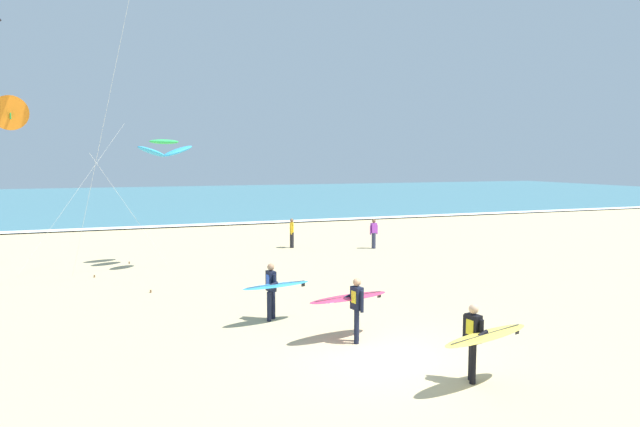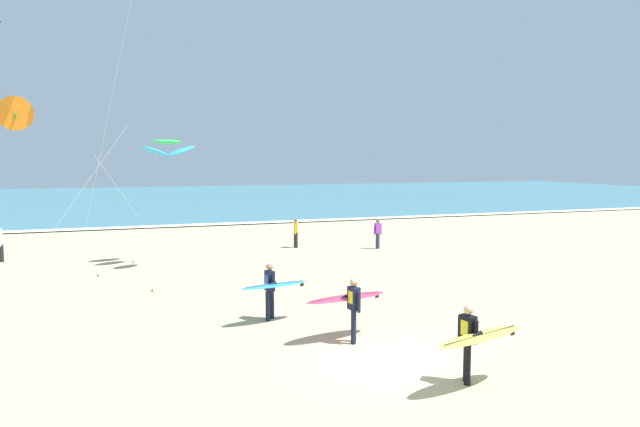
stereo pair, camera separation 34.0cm
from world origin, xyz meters
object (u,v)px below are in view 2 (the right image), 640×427
Objects in this scene: surfer_lead at (474,338)px; bystander_purple_top at (378,234)px; kite_arc_emerald_near at (168,148)px; bystander_yellow_top at (296,233)px; surfer_third at (350,301)px; kite_delta_amber_low at (15,114)px; surfer_trailing at (272,286)px; bystander_white_top at (1,245)px.

surfer_lead reaches higher than bystander_purple_top.
bystander_yellow_top is at bearing 24.09° from kite_arc_emerald_near.
surfer_third is 0.44× the size of kite_arc_emerald_near.
kite_delta_amber_low is (-11.02, 15.61, 5.55)m from surfer_lead.
surfer_third reaches higher than bystander_purple_top.
surfer_trailing is at bearing -49.95° from kite_delta_amber_low.
bystander_white_top is 1.00× the size of bystander_yellow_top.
bystander_purple_top is at bearing 4.74° from kite_delta_amber_low.
surfer_trailing is 2.81m from surfer_third.
kite_delta_amber_low is at bearing -175.26° from bystander_purple_top.
kite_arc_emerald_near is at bearing -155.91° from bystander_yellow_top.
kite_delta_amber_low is 4.60× the size of bystander_yellow_top.
kite_arc_emerald_near is (-5.13, 15.70, 4.21)m from surfer_lead.
kite_delta_amber_low reaches higher than bystander_yellow_top.
kite_arc_emerald_near is 8.64m from bystander_yellow_top.
surfer_trailing is 1.37× the size of bystander_white_top.
surfer_lead and surfer_third have the same top height.
bystander_yellow_top is at bearing 85.01° from surfer_lead.
surfer_lead is 17.93m from bystander_purple_top.
kite_arc_emerald_near is (-2.26, 9.78, 4.21)m from surfer_trailing.
bystander_purple_top is at bearing 6.86° from kite_arc_emerald_near.
kite_delta_amber_low is at bearing -179.18° from kite_arc_emerald_near.
surfer_trailing reaches higher than bystander_yellow_top.
surfer_lead reaches higher than bystander_white_top.
kite_arc_emerald_near is 9.32m from bystander_white_top.
kite_arc_emerald_near is at bearing 108.09° from surfer_lead.
surfer_third is at bearing -117.72° from bystander_purple_top.
surfer_trailing is 0.30× the size of kite_delta_amber_low.
bystander_white_top is (-18.25, 2.19, 0.00)m from bystander_purple_top.
surfer_third is at bearing -51.35° from kite_delta_amber_low.
bystander_yellow_top is (12.66, 3.11, -5.79)m from kite_delta_amber_low.
surfer_trailing is 13.58m from bystander_yellow_top.
bystander_white_top is (-12.54, 19.19, -0.23)m from surfer_lead.
kite_arc_emerald_near reaches higher than surfer_lead.
surfer_third is at bearing -72.82° from kite_arc_emerald_near.
bystander_white_top is at bearing 123.17° from surfer_lead.
surfer_third reaches higher than bystander_white_top.
surfer_lead is at bearing -56.83° from bystander_white_top.
surfer_trailing is (-2.87, 5.91, -0.01)m from surfer_lead.
surfer_trailing reaches higher than bystander_white_top.
kite_arc_emerald_near is at bearing 0.82° from kite_delta_amber_low.
kite_delta_amber_low is at bearing 128.65° from surfer_third.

